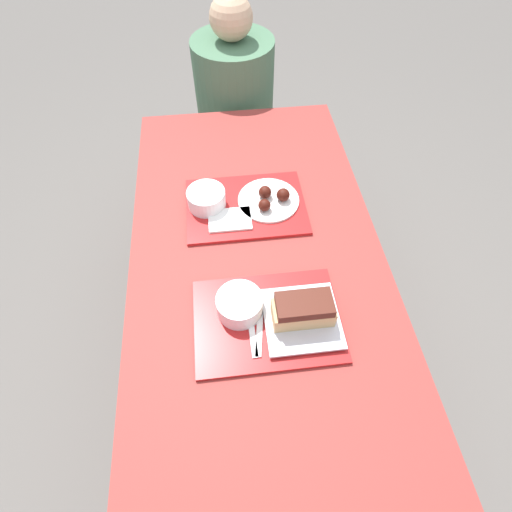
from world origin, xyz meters
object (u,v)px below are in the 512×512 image
(tray_near, at_px, (267,320))
(brisket_sandwich_plate, at_px, (303,314))
(person_seated_across, at_px, (234,88))
(wings_plate_far, at_px, (270,199))
(bowl_coleslaw_near, at_px, (240,304))
(bowl_coleslaw_far, at_px, (206,198))
(tray_far, at_px, (246,206))

(tray_near, relative_size, brisket_sandwich_plate, 1.97)
(tray_near, distance_m, person_seated_across, 1.21)
(wings_plate_far, height_order, person_seated_across, person_seated_across)
(bowl_coleslaw_near, height_order, brisket_sandwich_plate, brisket_sandwich_plate)
(bowl_coleslaw_near, bearing_deg, bowl_coleslaw_far, 99.91)
(tray_far, bearing_deg, bowl_coleslaw_far, 172.75)
(brisket_sandwich_plate, height_order, wings_plate_far, brisket_sandwich_plate)
(tray_far, relative_size, brisket_sandwich_plate, 1.97)
(tray_far, distance_m, bowl_coleslaw_far, 0.13)
(bowl_coleslaw_near, height_order, person_seated_across, person_seated_across)
(bowl_coleslaw_near, xyz_separation_m, bowl_coleslaw_far, (-0.07, 0.41, 0.00))
(bowl_coleslaw_near, relative_size, person_seated_across, 0.19)
(wings_plate_far, bearing_deg, tray_near, -98.83)
(wings_plate_far, relative_size, person_seated_across, 0.31)
(wings_plate_far, bearing_deg, tray_far, -175.82)
(tray_near, bearing_deg, person_seated_across, 89.42)
(bowl_coleslaw_near, xyz_separation_m, wings_plate_far, (0.14, 0.40, -0.02))
(tray_near, bearing_deg, tray_far, 91.74)
(brisket_sandwich_plate, xyz_separation_m, wings_plate_far, (-0.02, 0.45, -0.02))
(person_seated_across, bearing_deg, bowl_coleslaw_near, -93.99)
(bowl_coleslaw_near, xyz_separation_m, brisket_sandwich_plate, (0.16, -0.05, 0.01))
(tray_far, xyz_separation_m, bowl_coleslaw_near, (-0.06, -0.39, 0.04))
(wings_plate_far, bearing_deg, brisket_sandwich_plate, -86.85)
(person_seated_across, bearing_deg, tray_far, -91.86)
(tray_far, xyz_separation_m, wings_plate_far, (0.08, 0.01, 0.02))
(tray_near, height_order, wings_plate_far, wings_plate_far)
(tray_far, height_order, bowl_coleslaw_near, bowl_coleslaw_near)
(tray_far, height_order, person_seated_across, person_seated_across)
(person_seated_across, bearing_deg, bowl_coleslaw_far, -101.36)
(tray_near, height_order, bowl_coleslaw_far, bowl_coleslaw_far)
(wings_plate_far, bearing_deg, bowl_coleslaw_far, 177.15)
(tray_far, height_order, bowl_coleslaw_far, bowl_coleslaw_far)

